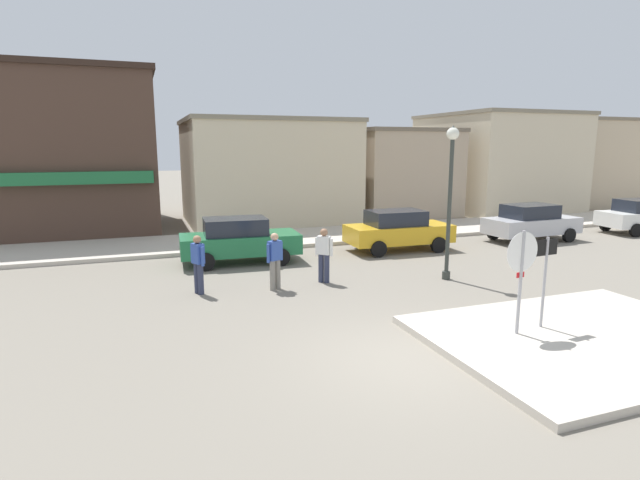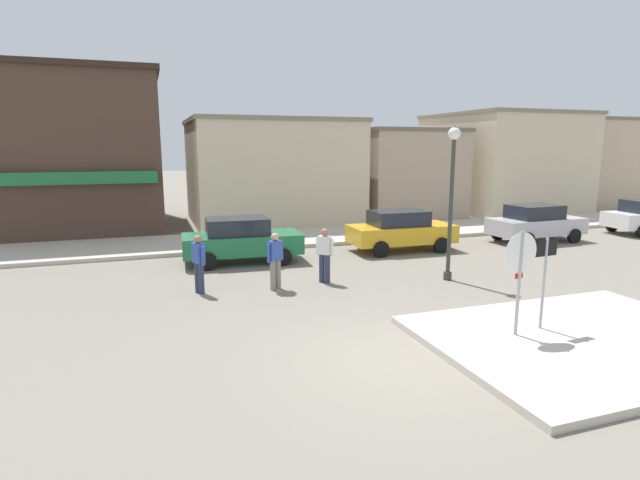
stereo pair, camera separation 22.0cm
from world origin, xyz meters
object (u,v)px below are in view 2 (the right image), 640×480
(parked_car_second, at_px, (401,230))
(parked_car_third, at_px, (536,223))
(stop_sign, at_px, (520,270))
(one_way_sign, at_px, (544,274))
(lamp_post, at_px, (452,181))
(pedestrian_crossing_near, at_px, (275,259))
(pedestrian_crossing_far, at_px, (325,254))
(pedestrian_kerb_side, at_px, (199,262))
(parked_car_nearest, at_px, (241,239))

(parked_car_second, distance_m, parked_car_third, 6.25)
(stop_sign, distance_m, one_way_sign, 0.80)
(lamp_post, distance_m, pedestrian_crossing_near, 5.59)
(pedestrian_crossing_near, bearing_deg, stop_sign, -55.04)
(parked_car_third, xyz_separation_m, pedestrian_crossing_near, (-12.07, -3.39, 0.06))
(pedestrian_crossing_near, bearing_deg, parked_car_third, 15.70)
(parked_car_third, distance_m, pedestrian_crossing_far, 10.99)
(pedestrian_kerb_side, bearing_deg, stop_sign, -44.44)
(stop_sign, height_order, pedestrian_kerb_side, stop_sign)
(one_way_sign, distance_m, parked_car_third, 11.46)
(pedestrian_kerb_side, bearing_deg, lamp_post, -8.06)
(pedestrian_crossing_near, bearing_deg, lamp_post, -7.55)
(parked_car_third, bearing_deg, parked_car_nearest, 179.01)
(parked_car_second, xyz_separation_m, parked_car_third, (6.25, -0.18, 0.00))
(one_way_sign, xyz_separation_m, parked_car_second, (1.35, 8.75, -0.52))
(one_way_sign, xyz_separation_m, parked_car_third, (7.59, 8.57, -0.52))
(stop_sign, distance_m, pedestrian_kerb_side, 8.09)
(parked_car_second, bearing_deg, parked_car_nearest, 179.71)
(stop_sign, xyz_separation_m, pedestrian_crossing_far, (-2.17, 5.55, -0.65))
(stop_sign, relative_size, one_way_sign, 1.10)
(parked_car_third, height_order, pedestrian_crossing_near, pedestrian_crossing_near)
(parked_car_nearest, xyz_separation_m, pedestrian_kerb_side, (-1.74, -3.27, 0.06))
(lamp_post, distance_m, parked_car_second, 4.82)
(parked_car_third, bearing_deg, pedestrian_crossing_near, -164.30)
(lamp_post, xyz_separation_m, parked_car_nearest, (-5.45, 4.29, -2.15))
(lamp_post, bearing_deg, stop_sign, -107.18)
(pedestrian_crossing_near, distance_m, pedestrian_kerb_side, 2.07)
(parked_car_nearest, bearing_deg, one_way_sign, -61.44)
(stop_sign, height_order, lamp_post, lamp_post)
(stop_sign, relative_size, pedestrian_crossing_near, 1.43)
(pedestrian_crossing_far, relative_size, pedestrian_kerb_side, 1.00)
(stop_sign, bearing_deg, one_way_sign, 10.08)
(parked_car_third, bearing_deg, one_way_sign, -131.55)
(one_way_sign, distance_m, pedestrian_crossing_far, 6.18)
(lamp_post, height_order, pedestrian_kerb_side, lamp_post)
(parked_car_third, bearing_deg, lamp_post, -149.53)
(pedestrian_crossing_far, bearing_deg, parked_car_nearest, 118.78)
(parked_car_second, bearing_deg, one_way_sign, -98.76)
(stop_sign, distance_m, pedestrian_crossing_far, 6.00)
(lamp_post, relative_size, parked_car_second, 1.12)
(pedestrian_kerb_side, bearing_deg, pedestrian_crossing_near, -9.34)
(lamp_post, xyz_separation_m, parked_car_third, (6.92, 4.07, -2.15))
(parked_car_nearest, height_order, pedestrian_crossing_near, pedestrian_crossing_near)
(parked_car_second, bearing_deg, parked_car_third, -1.67)
(lamp_post, height_order, pedestrian_crossing_near, lamp_post)
(lamp_post, distance_m, pedestrian_crossing_far, 4.26)
(one_way_sign, height_order, pedestrian_crossing_near, one_way_sign)
(parked_car_nearest, bearing_deg, pedestrian_crossing_near, -85.17)
(lamp_post, height_order, parked_car_third, lamp_post)
(parked_car_nearest, bearing_deg, pedestrian_crossing_far, -61.22)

